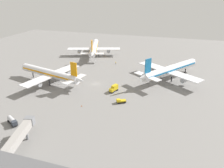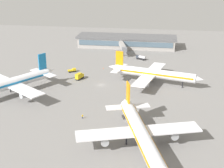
{
  "view_description": "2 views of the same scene",
  "coord_description": "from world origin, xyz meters",
  "px_view_note": "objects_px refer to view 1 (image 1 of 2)",
  "views": [
    {
      "loc": [
        42.81,
        -105.45,
        48.84
      ],
      "look_at": [
        12.25,
        -8.98,
        5.14
      ],
      "focal_mm": 35.23,
      "sensor_mm": 36.0,
      "label": 1
    },
    {
      "loc": [
        -28.25,
        148.89,
        58.04
      ],
      "look_at": [
        -6.35,
        4.59,
        2.57
      ],
      "focal_mm": 52.42,
      "sensor_mm": 36.0,
      "label": 2
    }
  ],
  "objects_px": {
    "airplane_distant": "(94,48)",
    "ground_crew_worker": "(116,63)",
    "catering_truck": "(114,88)",
    "safety_cone_near_gate": "(82,106)",
    "fuel_truck": "(12,121)",
    "airplane_taxiing": "(170,70)",
    "airplane_at_gate": "(50,73)",
    "pushback_tractor": "(121,101)"
  },
  "relations": [
    {
      "from": "airplane_distant",
      "to": "airplane_at_gate",
      "type": "bearing_deg",
      "value": 159.96
    },
    {
      "from": "pushback_tractor",
      "to": "ground_crew_worker",
      "type": "xyz_separation_m",
      "value": [
        -18.81,
        54.67,
        -0.12
      ]
    },
    {
      "from": "airplane_distant",
      "to": "safety_cone_near_gate",
      "type": "height_order",
      "value": "airplane_distant"
    },
    {
      "from": "airplane_taxiing",
      "to": "catering_truck",
      "type": "bearing_deg",
      "value": 169.42
    },
    {
      "from": "ground_crew_worker",
      "to": "safety_cone_near_gate",
      "type": "height_order",
      "value": "ground_crew_worker"
    },
    {
      "from": "safety_cone_near_gate",
      "to": "fuel_truck",
      "type": "bearing_deg",
      "value": -133.27
    },
    {
      "from": "fuel_truck",
      "to": "safety_cone_near_gate",
      "type": "bearing_deg",
      "value": 76.01
    },
    {
      "from": "fuel_truck",
      "to": "safety_cone_near_gate",
      "type": "xyz_separation_m",
      "value": [
        19.97,
        21.22,
        -1.09
      ]
    },
    {
      "from": "pushback_tractor",
      "to": "airplane_taxiing",
      "type": "bearing_deg",
      "value": -147.27
    },
    {
      "from": "airplane_taxiing",
      "to": "ground_crew_worker",
      "type": "bearing_deg",
      "value": 99.91
    },
    {
      "from": "airplane_taxiing",
      "to": "catering_truck",
      "type": "height_order",
      "value": "airplane_taxiing"
    },
    {
      "from": "safety_cone_near_gate",
      "to": "airplane_taxiing",
      "type": "bearing_deg",
      "value": 52.57
    },
    {
      "from": "catering_truck",
      "to": "fuel_truck",
      "type": "height_order",
      "value": "catering_truck"
    },
    {
      "from": "pushback_tractor",
      "to": "ground_crew_worker",
      "type": "height_order",
      "value": "pushback_tractor"
    },
    {
      "from": "catering_truck",
      "to": "fuel_truck",
      "type": "distance_m",
      "value": 50.3
    },
    {
      "from": "airplane_taxiing",
      "to": "ground_crew_worker",
      "type": "relative_size",
      "value": 27.41
    },
    {
      "from": "airplane_taxiing",
      "to": "pushback_tractor",
      "type": "xyz_separation_m",
      "value": [
        -19.43,
        -37.56,
        -4.84
      ]
    },
    {
      "from": "airplane_distant",
      "to": "ground_crew_worker",
      "type": "xyz_separation_m",
      "value": [
        23.63,
        -18.12,
        -4.93
      ]
    },
    {
      "from": "catering_truck",
      "to": "pushback_tractor",
      "type": "relative_size",
      "value": 1.24
    },
    {
      "from": "airplane_distant",
      "to": "airplane_taxiing",
      "type": "bearing_deg",
      "value": -137.73
    },
    {
      "from": "catering_truck",
      "to": "fuel_truck",
      "type": "bearing_deg",
      "value": -16.05
    },
    {
      "from": "catering_truck",
      "to": "safety_cone_near_gate",
      "type": "bearing_deg",
      "value": -5.65
    },
    {
      "from": "airplane_distant",
      "to": "ground_crew_worker",
      "type": "bearing_deg",
      "value": -145.55
    },
    {
      "from": "catering_truck",
      "to": "pushback_tractor",
      "type": "distance_m",
      "value": 12.95
    },
    {
      "from": "pushback_tractor",
      "to": "fuel_truck",
      "type": "xyz_separation_m",
      "value": [
        -35.92,
        -29.88,
        0.42
      ]
    },
    {
      "from": "airplane_at_gate",
      "to": "airplane_distant",
      "type": "bearing_deg",
      "value": -77.88
    },
    {
      "from": "pushback_tractor",
      "to": "fuel_truck",
      "type": "relative_size",
      "value": 0.74
    },
    {
      "from": "airplane_distant",
      "to": "ground_crew_worker",
      "type": "relative_size",
      "value": 30.42
    },
    {
      "from": "safety_cone_near_gate",
      "to": "airplane_distant",
      "type": "bearing_deg",
      "value": 108.02
    },
    {
      "from": "catering_truck",
      "to": "ground_crew_worker",
      "type": "xyz_separation_m",
      "value": [
        -12.11,
        43.61,
        -0.85
      ]
    },
    {
      "from": "airplane_distant",
      "to": "fuel_truck",
      "type": "bearing_deg",
      "value": 165.57
    },
    {
      "from": "airplane_at_gate",
      "to": "pushback_tractor",
      "type": "relative_size",
      "value": 10.14
    },
    {
      "from": "airplane_distant",
      "to": "catering_truck",
      "type": "xyz_separation_m",
      "value": [
        35.75,
        -61.73,
        -4.08
      ]
    },
    {
      "from": "fuel_truck",
      "to": "safety_cone_near_gate",
      "type": "relative_size",
      "value": 10.71
    },
    {
      "from": "catering_truck",
      "to": "pushback_tractor",
      "type": "xyz_separation_m",
      "value": [
        6.7,
        -11.06,
        -0.73
      ]
    },
    {
      "from": "airplane_distant",
      "to": "fuel_truck",
      "type": "relative_size",
      "value": 7.91
    },
    {
      "from": "airplane_taxiing",
      "to": "pushback_tractor",
      "type": "height_order",
      "value": "airplane_taxiing"
    },
    {
      "from": "airplane_at_gate",
      "to": "airplane_taxiing",
      "type": "xyz_separation_m",
      "value": [
        63.97,
        25.85,
        0.4
      ]
    },
    {
      "from": "airplane_distant",
      "to": "catering_truck",
      "type": "bearing_deg",
      "value": -167.99
    },
    {
      "from": "airplane_distant",
      "to": "pushback_tractor",
      "type": "bearing_deg",
      "value": -167.82
    },
    {
      "from": "airplane_taxiing",
      "to": "airplane_distant",
      "type": "bearing_deg",
      "value": 94.36
    },
    {
      "from": "airplane_taxiing",
      "to": "ground_crew_worker",
      "type": "distance_m",
      "value": 42.18
    }
  ]
}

